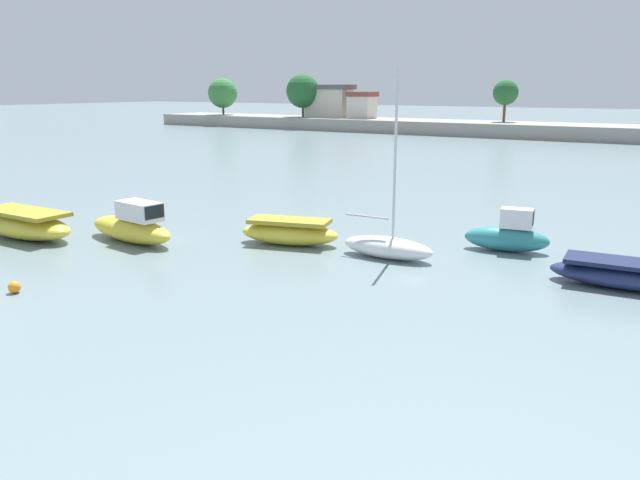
{
  "coord_description": "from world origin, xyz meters",
  "views": [
    {
      "loc": [
        18.2,
        -6.56,
        6.23
      ],
      "look_at": [
        5.82,
        13.34,
        0.43
      ],
      "focal_mm": 34.66,
      "sensor_mm": 36.0,
      "label": 1
    }
  ],
  "objects": [
    {
      "name": "moored_boat_3",
      "position": [
        -1.54,
        10.48,
        0.65
      ],
      "size": [
        5.05,
        2.06,
        1.75
      ],
      "rotation": [
        0.0,
        0.0,
        -0.12
      ],
      "color": "yellow",
      "rests_on": "ground"
    },
    {
      "name": "distant_shoreline",
      "position": [
        -2.49,
        76.02,
        1.88
      ],
      "size": [
        124.58,
        9.15,
        8.25
      ],
      "color": "gray",
      "rests_on": "ground"
    },
    {
      "name": "moored_boat_4",
      "position": [
        4.22,
        13.57,
        0.5
      ],
      "size": [
        4.36,
        2.59,
        1.05
      ],
      "rotation": [
        0.0,
        0.0,
        0.27
      ],
      "color": "yellow",
      "rests_on": "ground"
    },
    {
      "name": "mooring_buoy_1",
      "position": [
        0.44,
        3.95,
        0.19
      ],
      "size": [
        0.38,
        0.38,
        0.38
      ],
      "primitive_type": "sphere",
      "color": "orange",
      "rests_on": "ground"
    },
    {
      "name": "moored_boat_6",
      "position": [
        12.08,
        17.18,
        0.61
      ],
      "size": [
        3.37,
        1.66,
        1.71
      ],
      "rotation": [
        0.0,
        0.0,
        0.17
      ],
      "color": "teal",
      "rests_on": "ground"
    },
    {
      "name": "moored_boat_5",
      "position": [
        8.53,
        13.79,
        0.46
      ],
      "size": [
        3.61,
        1.23,
        6.9
      ],
      "rotation": [
        0.0,
        0.0,
        0.01
      ],
      "color": "white",
      "rests_on": "ground"
    },
    {
      "name": "moored_boat_7",
      "position": [
        16.52,
        14.61,
        0.42
      ],
      "size": [
        4.67,
        2.0,
        0.87
      ],
      "rotation": [
        0.0,
        0.0,
        0.07
      ],
      "color": "navy",
      "rests_on": "ground"
    },
    {
      "name": "moored_boat_2",
      "position": [
        -5.99,
        8.56,
        0.57
      ],
      "size": [
        5.4,
        2.05,
        1.19
      ],
      "rotation": [
        0.0,
        0.0,
        0.01
      ],
      "color": "yellow",
      "rests_on": "ground"
    }
  ]
}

